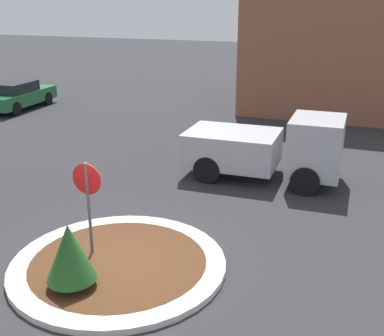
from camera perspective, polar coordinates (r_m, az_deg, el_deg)
The scene contains 7 objects.
ground_plane at distance 11.10m, azimuth -8.67°, elevation -11.49°, with size 120.00×120.00×0.00m, color #2D2D30.
traffic_island at distance 11.06m, azimuth -8.69°, elevation -11.17°, with size 4.79×4.79×0.14m.
stop_sign at distance 10.87m, azimuth -12.25°, elevation -2.94°, with size 0.71×0.07×2.31m.
island_shrub at distance 9.96m, azimuth -14.29°, elevation -9.65°, with size 1.01×1.01×1.38m.
utility_truck at distance 15.92m, azimuth 9.03°, elevation 2.38°, with size 5.09×2.40×2.18m.
storefront_building at distance 26.47m, azimuth 19.12°, elevation 14.12°, with size 10.94×6.07×7.43m.
parked_sedan_green at distance 27.95m, azimuth -19.95°, elevation 8.11°, with size 2.12×4.73×1.51m.
Camera 1 is at (4.93, -8.19, 5.64)m, focal length 45.00 mm.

